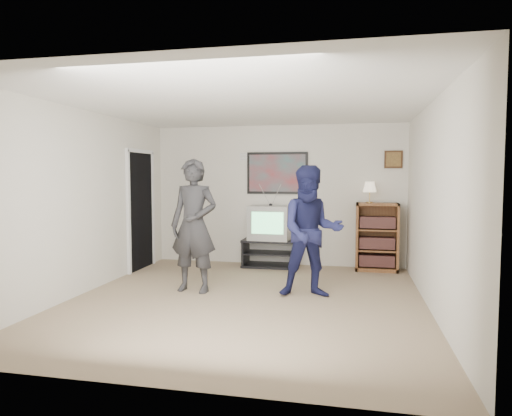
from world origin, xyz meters
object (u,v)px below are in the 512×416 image
at_px(media_stand, 271,253).
at_px(crt_television, 270,222).
at_px(bookshelf, 377,237).
at_px(person_tall, 194,226).
at_px(person_short, 311,231).

relative_size(media_stand, crt_television, 1.38).
height_order(crt_television, bookshelf, bookshelf).
height_order(media_stand, person_tall, person_tall).
relative_size(bookshelf, person_tall, 0.62).
distance_m(bookshelf, person_tall, 3.23).
xyz_separation_m(crt_television, person_tall, (-0.73, -1.91, 0.14)).
distance_m(media_stand, bookshelf, 1.84).
distance_m(person_tall, person_short, 1.61).
xyz_separation_m(bookshelf, person_short, (-0.94, -1.90, 0.30)).
bearing_deg(bookshelf, crt_television, -178.42).
bearing_deg(crt_television, media_stand, 2.99).
distance_m(crt_television, person_tall, 2.05).
distance_m(crt_television, bookshelf, 1.83).
height_order(media_stand, person_short, person_short).
bearing_deg(media_stand, crt_television, 179.62).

